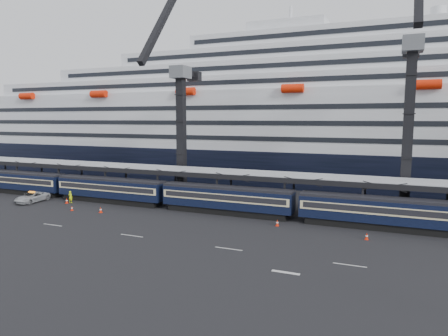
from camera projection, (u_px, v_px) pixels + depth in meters
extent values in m
plane|color=black|center=(259.00, 240.00, 44.07)|extent=(260.00, 260.00, 0.00)
cube|color=beige|center=(53.00, 225.00, 50.36)|extent=(3.00, 0.15, 0.02)
cube|color=beige|center=(132.00, 236.00, 45.76)|extent=(3.00, 0.15, 0.02)
cube|color=beige|center=(229.00, 249.00, 41.17)|extent=(3.00, 0.15, 0.02)
cube|color=beige|center=(350.00, 265.00, 36.58)|extent=(3.00, 0.15, 0.02)
cube|color=beige|center=(286.00, 272.00, 34.83)|extent=(2.50, 0.40, 0.02)
cube|color=black|center=(20.00, 191.00, 71.54)|extent=(17.48, 2.40, 0.90)
cube|color=black|center=(20.00, 181.00, 71.32)|extent=(19.00, 2.80, 2.70)
cube|color=beige|center=(20.00, 179.00, 71.28)|extent=(18.62, 2.92, 1.05)
cube|color=black|center=(20.00, 179.00, 71.27)|extent=(17.86, 2.98, 0.70)
cube|color=black|center=(19.00, 173.00, 71.13)|extent=(19.00, 2.50, 0.35)
cube|color=black|center=(111.00, 200.00, 63.89)|extent=(17.48, 2.40, 0.90)
cube|color=black|center=(111.00, 188.00, 63.66)|extent=(19.00, 2.80, 2.70)
cube|color=beige|center=(111.00, 187.00, 63.63)|extent=(18.62, 2.92, 1.05)
cube|color=black|center=(111.00, 186.00, 63.62)|extent=(17.86, 2.98, 0.70)
cube|color=black|center=(110.00, 179.00, 63.48)|extent=(19.00, 2.50, 0.35)
cube|color=black|center=(226.00, 211.00, 56.23)|extent=(17.48, 2.40, 0.90)
cube|color=black|center=(226.00, 198.00, 56.01)|extent=(19.00, 2.80, 2.70)
cube|color=beige|center=(226.00, 196.00, 55.97)|extent=(18.62, 2.92, 1.05)
cube|color=black|center=(226.00, 196.00, 55.97)|extent=(17.86, 2.98, 0.70)
cube|color=black|center=(226.00, 188.00, 55.82)|extent=(19.00, 2.50, 0.35)
cube|color=black|center=(378.00, 225.00, 48.58)|extent=(17.48, 2.40, 0.90)
cube|color=black|center=(379.00, 211.00, 48.36)|extent=(19.00, 2.80, 2.70)
cube|color=beige|center=(379.00, 208.00, 48.32)|extent=(18.62, 2.92, 1.05)
cube|color=black|center=(379.00, 208.00, 48.31)|extent=(17.86, 2.98, 0.70)
cube|color=black|center=(379.00, 199.00, 48.17)|extent=(19.00, 2.50, 0.35)
cube|color=gray|center=(290.00, 175.00, 56.22)|extent=(130.00, 6.00, 0.25)
cube|color=black|center=(284.00, 180.00, 53.51)|extent=(130.00, 0.25, 0.70)
cube|color=black|center=(294.00, 175.00, 59.00)|extent=(130.00, 0.25, 0.70)
cube|color=black|center=(6.00, 171.00, 82.08)|extent=(0.25, 0.25, 5.40)
cube|color=black|center=(17.00, 177.00, 73.12)|extent=(0.25, 0.25, 5.40)
cube|color=black|center=(42.00, 173.00, 78.25)|extent=(0.25, 0.25, 5.40)
cube|color=black|center=(59.00, 180.00, 69.30)|extent=(0.25, 0.25, 5.40)
cube|color=black|center=(82.00, 176.00, 74.42)|extent=(0.25, 0.25, 5.40)
cube|color=black|center=(105.00, 184.00, 65.47)|extent=(0.25, 0.25, 5.40)
cube|color=black|center=(126.00, 179.00, 70.60)|extent=(0.25, 0.25, 5.40)
cube|color=black|center=(158.00, 188.00, 61.64)|extent=(0.25, 0.25, 5.40)
cube|color=black|center=(176.00, 183.00, 66.77)|extent=(0.25, 0.25, 5.40)
cube|color=black|center=(217.00, 192.00, 57.82)|extent=(0.25, 0.25, 5.40)
cube|color=black|center=(231.00, 186.00, 62.94)|extent=(0.25, 0.25, 5.40)
cube|color=black|center=(284.00, 198.00, 53.99)|extent=(0.25, 0.25, 5.40)
cube|color=black|center=(294.00, 191.00, 59.12)|extent=(0.25, 0.25, 5.40)
cube|color=black|center=(362.00, 204.00, 50.16)|extent=(0.25, 0.25, 5.40)
cube|color=black|center=(365.00, 196.00, 55.29)|extent=(0.25, 0.25, 5.40)
cube|color=black|center=(447.00, 202.00, 51.46)|extent=(0.25, 0.25, 5.40)
cube|color=black|center=(324.00, 165.00, 85.75)|extent=(200.00, 28.00, 7.00)
cube|color=silver|center=(326.00, 120.00, 84.58)|extent=(190.00, 26.88, 12.00)
cube|color=silver|center=(327.00, 84.00, 83.65)|extent=(160.00, 24.64, 3.00)
cube|color=black|center=(317.00, 79.00, 72.32)|extent=(153.60, 0.12, 0.90)
cube|color=silver|center=(327.00, 70.00, 83.27)|extent=(124.00, 21.84, 3.00)
cube|color=black|center=(318.00, 63.00, 73.23)|extent=(119.04, 0.12, 0.90)
cube|color=silver|center=(328.00, 55.00, 82.90)|extent=(90.00, 19.04, 3.00)
cube|color=black|center=(320.00, 47.00, 74.14)|extent=(86.40, 0.12, 0.90)
cube|color=silver|center=(328.00, 40.00, 82.53)|extent=(56.00, 16.24, 3.00)
cube|color=black|center=(322.00, 32.00, 75.05)|extent=(53.76, 0.12, 0.90)
cube|color=silver|center=(290.00, 31.00, 85.28)|extent=(16.00, 12.00, 2.50)
cylinder|color=silver|center=(438.00, 15.00, 74.51)|extent=(2.80, 2.80, 3.00)
cylinder|color=red|center=(27.00, 96.00, 97.79)|extent=(4.00, 1.60, 1.60)
cylinder|color=red|center=(99.00, 94.00, 89.37)|extent=(4.00, 1.60, 1.60)
cylinder|color=red|center=(186.00, 91.00, 80.95)|extent=(4.00, 1.60, 1.60)
cylinder|color=red|center=(293.00, 88.00, 72.53)|extent=(4.00, 1.60, 1.60)
cylinder|color=red|center=(428.00, 84.00, 64.11)|extent=(4.00, 1.60, 1.60)
cube|color=#52555B|center=(182.00, 190.00, 69.00)|extent=(4.50, 4.50, 2.00)
cube|color=black|center=(181.00, 132.00, 67.76)|extent=(1.30, 1.30, 18.00)
cube|color=#52555B|center=(181.00, 72.00, 66.52)|extent=(2.60, 3.20, 2.00)
cube|color=black|center=(161.00, 22.00, 60.37)|extent=(0.90, 12.26, 14.37)
cube|color=black|center=(188.00, 74.00, 68.82)|extent=(0.90, 5.04, 0.90)
cube|color=black|center=(194.00, 76.00, 71.16)|extent=(2.20, 1.60, 1.60)
cube|color=#52555B|center=(403.00, 209.00, 54.69)|extent=(4.50, 4.50, 2.00)
cube|color=black|center=(408.00, 129.00, 53.32)|extent=(1.30, 1.30, 20.00)
cube|color=#52555B|center=(413.00, 44.00, 51.96)|extent=(2.60, 3.20, 2.00)
cube|color=black|center=(412.00, 48.00, 54.52)|extent=(0.90, 5.60, 0.90)
cube|color=black|center=(411.00, 52.00, 57.11)|extent=(2.20, 1.60, 1.60)
imported|color=#A0A3A7|center=(32.00, 197.00, 63.98)|extent=(2.97, 5.88, 1.60)
imported|color=#DEFF0D|center=(70.00, 197.00, 63.41)|extent=(0.72, 0.49, 1.93)
cube|color=red|center=(67.00, 203.00, 63.18)|extent=(0.43, 0.43, 0.05)
cone|color=red|center=(67.00, 200.00, 63.13)|extent=(0.36, 0.36, 0.82)
cylinder|color=white|center=(67.00, 200.00, 63.13)|extent=(0.31, 0.31, 0.14)
cube|color=red|center=(72.00, 210.00, 58.21)|extent=(0.36, 0.36, 0.04)
cone|color=red|center=(72.00, 208.00, 58.17)|extent=(0.30, 0.30, 0.68)
cylinder|color=white|center=(72.00, 208.00, 58.17)|extent=(0.26, 0.26, 0.11)
cube|color=red|center=(101.00, 212.00, 56.93)|extent=(0.43, 0.43, 0.04)
cone|color=red|center=(101.00, 210.00, 56.88)|extent=(0.36, 0.36, 0.81)
cylinder|color=white|center=(101.00, 210.00, 56.88)|extent=(0.30, 0.30, 0.13)
cube|color=red|center=(277.00, 226.00, 49.90)|extent=(0.42, 0.42, 0.04)
cone|color=red|center=(277.00, 223.00, 49.85)|extent=(0.35, 0.35, 0.79)
cylinder|color=white|center=(277.00, 223.00, 49.85)|extent=(0.30, 0.30, 0.13)
cube|color=red|center=(367.00, 239.00, 44.27)|extent=(0.40, 0.40, 0.04)
cone|color=red|center=(367.00, 236.00, 44.22)|extent=(0.34, 0.34, 0.76)
cylinder|color=white|center=(367.00, 236.00, 44.22)|extent=(0.29, 0.29, 0.13)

